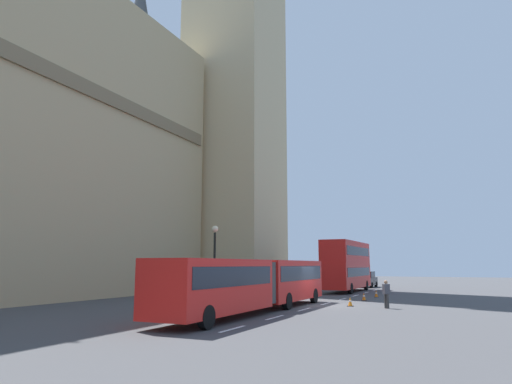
% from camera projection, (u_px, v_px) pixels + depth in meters
% --- Properties ---
extents(ground_plane, '(160.00, 160.00, 0.00)m').
position_uv_depth(ground_plane, '(320.00, 305.00, 30.00)').
color(ground_plane, '#424244').
extents(lane_centre_marking, '(34.40, 0.16, 0.01)m').
position_uv_depth(lane_centre_marking, '(335.00, 301.00, 33.37)').
color(lane_centre_marking, silver).
rests_on(lane_centre_marking, ground_plane).
extents(articulated_bus, '(17.75, 2.54, 2.90)m').
position_uv_depth(articulated_bus, '(255.00, 281.00, 25.90)').
color(articulated_bus, red).
rests_on(articulated_bus, ground_plane).
extents(double_decker_bus, '(11.00, 2.54, 4.90)m').
position_uv_depth(double_decker_bus, '(347.00, 264.00, 45.66)').
color(double_decker_bus, red).
rests_on(double_decker_bus, ground_plane).
extents(sedan_lead, '(4.40, 1.86, 1.85)m').
position_uv_depth(sedan_lead, '(367.00, 279.00, 54.28)').
color(sedan_lead, black).
rests_on(sedan_lead, ground_plane).
extents(traffic_cone_west, '(0.36, 0.36, 0.58)m').
position_uv_depth(traffic_cone_west, '(350.00, 302.00, 29.35)').
color(traffic_cone_west, black).
rests_on(traffic_cone_west, ground_plane).
extents(traffic_cone_middle, '(0.36, 0.36, 0.58)m').
position_uv_depth(traffic_cone_middle, '(364.00, 297.00, 34.15)').
color(traffic_cone_middle, black).
rests_on(traffic_cone_middle, ground_plane).
extents(traffic_cone_east, '(0.36, 0.36, 0.58)m').
position_uv_depth(traffic_cone_east, '(376.00, 294.00, 37.67)').
color(traffic_cone_east, black).
rests_on(traffic_cone_east, ground_plane).
extents(street_lamp, '(0.44, 0.44, 5.27)m').
position_uv_depth(street_lamp, '(215.00, 258.00, 30.86)').
color(street_lamp, black).
rests_on(street_lamp, ground_plane).
extents(pedestrian_near_cones, '(0.46, 0.44, 1.69)m').
position_uv_depth(pedestrian_near_cones, '(386.00, 293.00, 28.01)').
color(pedestrian_near_cones, '#333333').
rests_on(pedestrian_near_cones, ground_plane).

